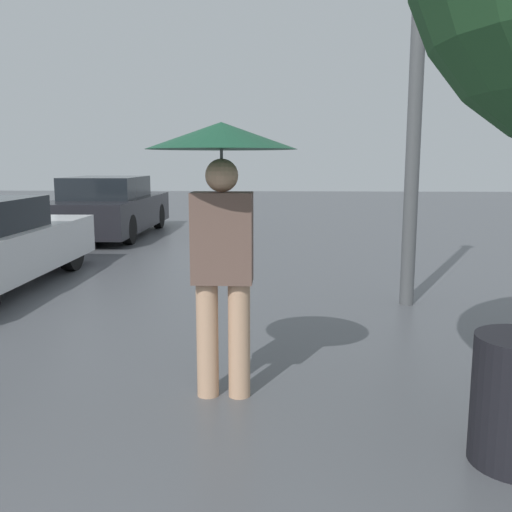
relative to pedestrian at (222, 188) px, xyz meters
The scene contains 3 objects.
pedestrian is the anchor object (origin of this frame).
parked_car_farthest 9.26m from the pedestrian, 111.61° to the left, with size 1.74×4.43×1.29m.
street_lamp 3.47m from the pedestrian, 55.43° to the left, with size 0.25×0.25×4.97m.
Camera 1 is at (0.58, -0.70, 1.64)m, focal length 40.00 mm.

